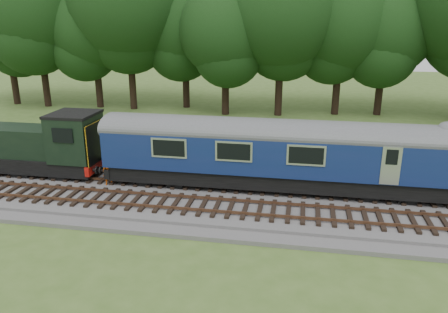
# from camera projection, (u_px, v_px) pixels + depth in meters

# --- Properties ---
(ground) EXTENTS (120.00, 120.00, 0.00)m
(ground) POSITION_uv_depth(u_px,v_px,m) (262.00, 204.00, 22.61)
(ground) COLOR #426324
(ground) RESTS_ON ground
(ballast) EXTENTS (70.00, 7.00, 0.35)m
(ballast) POSITION_uv_depth(u_px,v_px,m) (262.00, 201.00, 22.56)
(ballast) COLOR #4C4C4F
(ballast) RESTS_ON ground
(track_north) EXTENTS (67.20, 2.40, 0.21)m
(track_north) POSITION_uv_depth(u_px,v_px,m) (265.00, 186.00, 23.79)
(track_north) COLOR black
(track_north) RESTS_ON ballast
(track_south) EXTENTS (67.20, 2.40, 0.21)m
(track_south) POSITION_uv_depth(u_px,v_px,m) (259.00, 209.00, 20.98)
(track_south) COLOR black
(track_south) RESTS_ON ballast
(fence) EXTENTS (64.00, 0.12, 1.00)m
(fence) POSITION_uv_depth(u_px,v_px,m) (269.00, 174.00, 26.82)
(fence) COLOR #6B6054
(fence) RESTS_ON ground
(tree_line) EXTENTS (70.00, 8.00, 18.00)m
(tree_line) POSITION_uv_depth(u_px,v_px,m) (283.00, 114.00, 43.20)
(tree_line) COLOR black
(tree_line) RESTS_ON ground
(dmu_railcar) EXTENTS (18.05, 2.86, 3.88)m
(dmu_railcar) POSITION_uv_depth(u_px,v_px,m) (272.00, 148.00, 23.06)
(dmu_railcar) COLOR black
(dmu_railcar) RESTS_ON ground
(shunter_loco) EXTENTS (8.91, 2.60, 3.38)m
(shunter_loco) POSITION_uv_depth(u_px,v_px,m) (34.00, 146.00, 25.61)
(shunter_loco) COLOR black
(shunter_loco) RESTS_ON ground
(worker) EXTENTS (0.68, 0.55, 1.62)m
(worker) POSITION_uv_depth(u_px,v_px,m) (108.00, 171.00, 23.99)
(worker) COLOR #DA550B
(worker) RESTS_ON ballast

